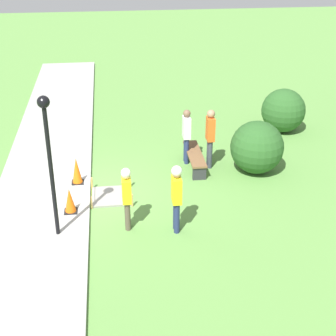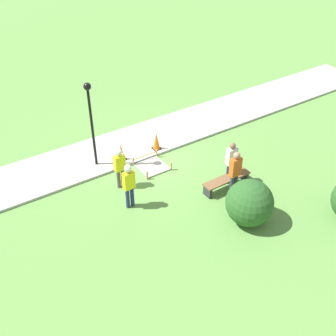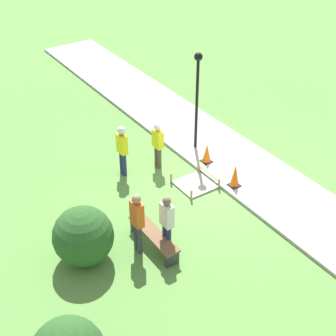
{
  "view_description": "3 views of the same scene",
  "coord_description": "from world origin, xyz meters",
  "px_view_note": "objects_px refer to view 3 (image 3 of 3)",
  "views": [
    {
      "loc": [
        12.7,
        0.67,
        7.1
      ],
      "look_at": [
        0.01,
        2.19,
        0.72
      ],
      "focal_mm": 55.0,
      "sensor_mm": 36.0,
      "label": 1
    },
    {
      "loc": [
        7.1,
        12.32,
        9.87
      ],
      "look_at": [
        0.34,
        1.98,
        0.89
      ],
      "focal_mm": 45.0,
      "sensor_mm": 36.0,
      "label": 2
    },
    {
      "loc": [
        -10.46,
        8.74,
        9.59
      ],
      "look_at": [
        0.32,
        1.54,
        0.95
      ],
      "focal_mm": 55.0,
      "sensor_mm": 36.0,
      "label": 3
    }
  ],
  "objects_px": {
    "bystander_in_orange_shirt": "(137,220)",
    "bystander_in_gray_shirt": "(167,221)",
    "park_bench": "(154,236)",
    "traffic_cone_near_patch": "(235,176)",
    "lamppost_near": "(197,87)",
    "worker_supervisor": "(122,146)",
    "traffic_cone_far_patch": "(207,153)",
    "worker_assistant": "(158,142)"
  },
  "relations": [
    {
      "from": "lamppost_near",
      "to": "bystander_in_orange_shirt",
      "type": "bearing_deg",
      "value": 127.57
    },
    {
      "from": "traffic_cone_far_patch",
      "to": "bystander_in_orange_shirt",
      "type": "relative_size",
      "value": 0.36
    },
    {
      "from": "bystander_in_orange_shirt",
      "to": "bystander_in_gray_shirt",
      "type": "bearing_deg",
      "value": -120.37
    },
    {
      "from": "traffic_cone_far_patch",
      "to": "worker_supervisor",
      "type": "distance_m",
      "value": 2.91
    },
    {
      "from": "bystander_in_orange_shirt",
      "to": "traffic_cone_near_patch",
      "type": "bearing_deg",
      "value": -78.99
    },
    {
      "from": "traffic_cone_near_patch",
      "to": "worker_supervisor",
      "type": "bearing_deg",
      "value": 43.46
    },
    {
      "from": "worker_supervisor",
      "to": "bystander_in_gray_shirt",
      "type": "xyz_separation_m",
      "value": [
        -3.83,
        0.83,
        -0.07
      ]
    },
    {
      "from": "park_bench",
      "to": "worker_assistant",
      "type": "distance_m",
      "value": 3.98
    },
    {
      "from": "worker_assistant",
      "to": "bystander_in_orange_shirt",
      "type": "xyz_separation_m",
      "value": [
        -3.17,
        2.68,
        0.1
      ]
    },
    {
      "from": "worker_assistant",
      "to": "lamppost_near",
      "type": "xyz_separation_m",
      "value": [
        0.2,
        -1.71,
        1.45
      ]
    },
    {
      "from": "park_bench",
      "to": "bystander_in_gray_shirt",
      "type": "relative_size",
      "value": 1.11
    },
    {
      "from": "worker_supervisor",
      "to": "worker_assistant",
      "type": "relative_size",
      "value": 1.07
    },
    {
      "from": "traffic_cone_near_patch",
      "to": "traffic_cone_far_patch",
      "type": "distance_m",
      "value": 1.61
    },
    {
      "from": "worker_assistant",
      "to": "traffic_cone_far_patch",
      "type": "bearing_deg",
      "value": -118.51
    },
    {
      "from": "bystander_in_orange_shirt",
      "to": "bystander_in_gray_shirt",
      "type": "height_order",
      "value": "bystander_in_orange_shirt"
    },
    {
      "from": "worker_assistant",
      "to": "bystander_in_gray_shirt",
      "type": "distance_m",
      "value": 4.09
    },
    {
      "from": "bystander_in_orange_shirt",
      "to": "park_bench",
      "type": "bearing_deg",
      "value": -98.69
    },
    {
      "from": "park_bench",
      "to": "bystander_in_gray_shirt",
      "type": "distance_m",
      "value": 0.77
    },
    {
      "from": "worker_supervisor",
      "to": "park_bench",
      "type": "bearing_deg",
      "value": 163.46
    },
    {
      "from": "traffic_cone_far_patch",
      "to": "bystander_in_orange_shirt",
      "type": "distance_m",
      "value": 4.81
    },
    {
      "from": "bystander_in_orange_shirt",
      "to": "worker_assistant",
      "type": "bearing_deg",
      "value": -40.21
    },
    {
      "from": "bystander_in_gray_shirt",
      "to": "worker_assistant",
      "type": "bearing_deg",
      "value": -29.5
    },
    {
      "from": "traffic_cone_near_patch",
      "to": "bystander_in_gray_shirt",
      "type": "relative_size",
      "value": 0.44
    },
    {
      "from": "traffic_cone_near_patch",
      "to": "bystander_in_orange_shirt",
      "type": "bearing_deg",
      "value": 101.01
    },
    {
      "from": "traffic_cone_far_patch",
      "to": "lamppost_near",
      "type": "xyz_separation_m",
      "value": [
        0.99,
        -0.26,
        1.99
      ]
    },
    {
      "from": "traffic_cone_far_patch",
      "to": "worker_supervisor",
      "type": "bearing_deg",
      "value": 68.21
    },
    {
      "from": "traffic_cone_near_patch",
      "to": "lamppost_near",
      "type": "distance_m",
      "value": 3.26
    },
    {
      "from": "traffic_cone_near_patch",
      "to": "worker_supervisor",
      "type": "xyz_separation_m",
      "value": [
        2.65,
        2.52,
        0.58
      ]
    },
    {
      "from": "traffic_cone_far_patch",
      "to": "park_bench",
      "type": "relative_size",
      "value": 0.35
    },
    {
      "from": "bystander_in_orange_shirt",
      "to": "worker_supervisor",
      "type": "bearing_deg",
      "value": -23.5
    },
    {
      "from": "park_bench",
      "to": "lamppost_near",
      "type": "xyz_separation_m",
      "value": [
        3.44,
        -3.93,
        2.09
      ]
    },
    {
      "from": "traffic_cone_far_patch",
      "to": "lamppost_near",
      "type": "distance_m",
      "value": 2.24
    },
    {
      "from": "park_bench",
      "to": "lamppost_near",
      "type": "bearing_deg",
      "value": -48.8
    },
    {
      "from": "park_bench",
      "to": "worker_assistant",
      "type": "bearing_deg",
      "value": -34.51
    },
    {
      "from": "bystander_in_gray_shirt",
      "to": "lamppost_near",
      "type": "height_order",
      "value": "lamppost_near"
    },
    {
      "from": "traffic_cone_near_patch",
      "to": "worker_assistant",
      "type": "bearing_deg",
      "value": 29.11
    },
    {
      "from": "worker_supervisor",
      "to": "bystander_in_gray_shirt",
      "type": "height_order",
      "value": "worker_supervisor"
    },
    {
      "from": "worker_supervisor",
      "to": "bystander_in_orange_shirt",
      "type": "xyz_separation_m",
      "value": [
        -3.44,
        1.49,
        0.0
      ]
    },
    {
      "from": "park_bench",
      "to": "worker_supervisor",
      "type": "xyz_separation_m",
      "value": [
        3.5,
        -1.04,
        0.73
      ]
    },
    {
      "from": "traffic_cone_far_patch",
      "to": "park_bench",
      "type": "distance_m",
      "value": 4.42
    },
    {
      "from": "traffic_cone_near_patch",
      "to": "park_bench",
      "type": "height_order",
      "value": "traffic_cone_near_patch"
    },
    {
      "from": "bystander_in_gray_shirt",
      "to": "traffic_cone_far_patch",
      "type": "bearing_deg",
      "value": -51.31
    }
  ]
}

